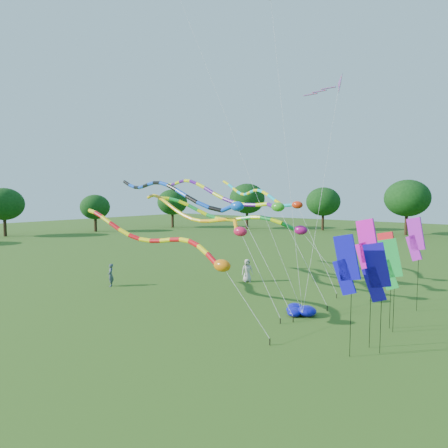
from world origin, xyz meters
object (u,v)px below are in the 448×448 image
Objects in this scene: tube_kite_red at (164,242)px; person_b at (111,275)px; tube_kite_orange at (197,215)px; person_a at (247,270)px; person_c at (342,271)px; blue_nylon_heap at (300,309)px.

person_b is (-6.87, 1.22, -3.06)m from tube_kite_red.
tube_kite_red is 1.01× the size of tube_kite_orange.
person_c is at bearing -13.93° from person_a.
tube_kite_orange reaches higher than person_c.
person_a is (0.02, 8.31, -3.01)m from tube_kite_red.
person_c is (-0.81, 8.47, 0.64)m from blue_nylon_heap.
tube_kite_orange is at bearing -155.13° from person_a.
blue_nylon_heap is 13.70m from person_b.
tube_kite_orange is (-1.19, 4.14, 1.30)m from tube_kite_red.
person_a is at bearing 116.82° from person_c.
person_c is at bearing 81.20° from person_b.
person_a is at bearing 91.08° from tube_kite_orange.
tube_kite_red is at bearing -56.80° from tube_kite_orange.
blue_nylon_heap is 1.03× the size of person_b.
person_b is at bearing 123.11° from person_c.
blue_nylon_heap is at bearing 15.22° from tube_kite_orange.
tube_kite_orange is at bearing 112.10° from tube_kite_red.
tube_kite_red is 7.61m from person_b.
person_c reaches higher than person_a.
tube_kite_red reaches higher than blue_nylon_heap.
person_b reaches higher than blue_nylon_heap.
tube_kite_red is 8.84m from person_a.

